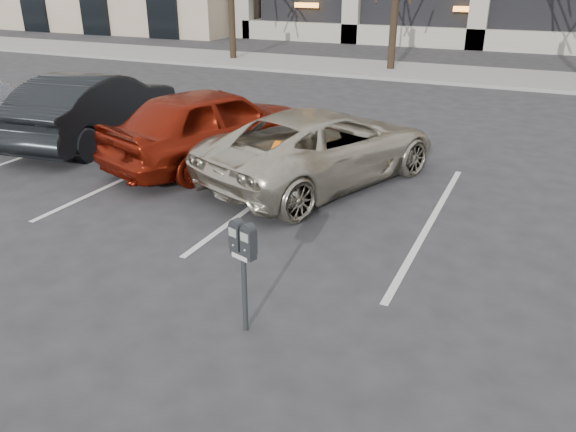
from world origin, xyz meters
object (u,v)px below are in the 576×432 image
(parking_meter, at_px, (243,250))
(car_red, at_px, (213,125))
(car_dark, at_px, (95,107))
(suv_silver, at_px, (323,146))

(parking_meter, relative_size, car_red, 0.28)
(car_red, bearing_deg, parking_meter, 143.40)
(car_dark, bearing_deg, suv_silver, 169.08)
(parking_meter, xyz_separation_m, car_dark, (-6.62, 5.10, -0.19))
(suv_silver, relative_size, car_red, 1.16)
(car_dark, bearing_deg, car_red, 168.31)
(parking_meter, distance_m, suv_silver, 4.84)
(parking_meter, bearing_deg, car_red, 141.91)
(parking_meter, xyz_separation_m, suv_silver, (-1.00, 4.72, -0.29))
(car_red, height_order, car_dark, car_red)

